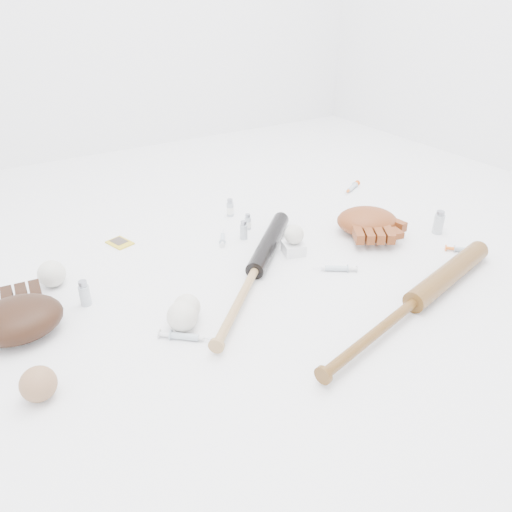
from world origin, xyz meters
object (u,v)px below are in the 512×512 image
bat_dark (255,270)px  bat_wood (415,302)px  pedestal (293,248)px  glove_dark (17,319)px

bat_dark → bat_wood: bearing=-97.1°
bat_wood → pedestal: size_ratio=12.74×
glove_dark → pedestal: bearing=4.1°
bat_dark → bat_wood: bat_wood is taller
glove_dark → pedestal: (0.85, -0.02, -0.03)m
bat_wood → pedestal: 0.45m
bat_dark → glove_dark: 0.66m
glove_dark → bat_wood: bearing=-21.0°
bat_wood → glove_dark: glove_dark is taller
glove_dark → pedestal: glove_dark is taller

